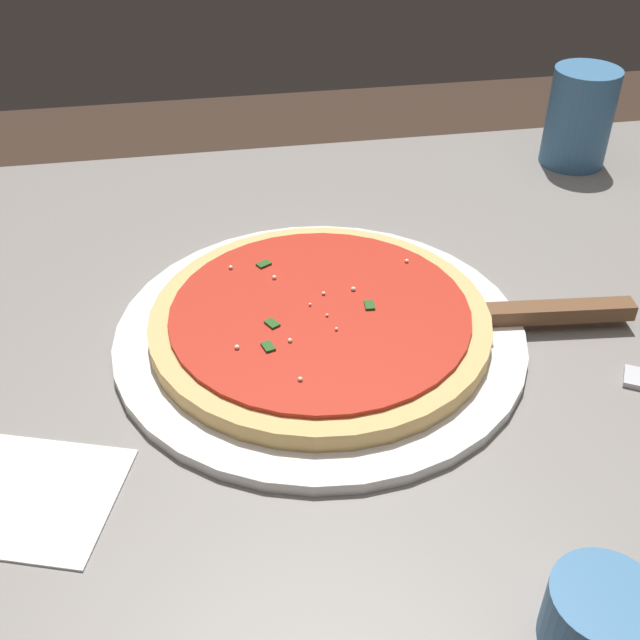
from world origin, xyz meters
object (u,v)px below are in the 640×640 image
(pizza, at_px, (320,320))
(cup_tall_drink, at_px, (579,117))
(napkin_loose_left, at_px, (15,494))
(cup_small_sauce, at_px, (599,618))
(pizza_server, at_px, (512,316))
(serving_plate, at_px, (320,334))

(pizza, relative_size, cup_tall_drink, 2.53)
(cup_tall_drink, relative_size, napkin_loose_left, 0.81)
(pizza, distance_m, cup_small_sauce, 0.32)
(pizza, xyz_separation_m, cup_tall_drink, (-0.35, -0.29, 0.04))
(pizza_server, height_order, napkin_loose_left, pizza_server)
(serving_plate, relative_size, pizza, 1.21)
(pizza, relative_size, cup_small_sauce, 4.60)
(serving_plate, bearing_deg, napkin_loose_left, 29.84)
(serving_plate, xyz_separation_m, pizza_server, (-0.16, 0.02, 0.01))
(pizza, bearing_deg, cup_tall_drink, -141.05)
(napkin_loose_left, bearing_deg, cup_tall_drink, -144.43)
(cup_tall_drink, height_order, napkin_loose_left, cup_tall_drink)
(cup_small_sauce, distance_m, napkin_loose_left, 0.38)
(pizza, bearing_deg, serving_plate, 162.73)
(serving_plate, xyz_separation_m, napkin_loose_left, (0.23, 0.13, -0.00))
(serving_plate, xyz_separation_m, pizza, (0.00, -0.00, 0.01))
(serving_plate, relative_size, cup_small_sauce, 5.58)
(cup_small_sauce, height_order, napkin_loose_left, cup_small_sauce)
(cup_small_sauce, bearing_deg, serving_plate, -70.54)
(serving_plate, height_order, napkin_loose_left, serving_plate)
(pizza, height_order, cup_tall_drink, cup_tall_drink)
(pizza_server, distance_m, napkin_loose_left, 0.41)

